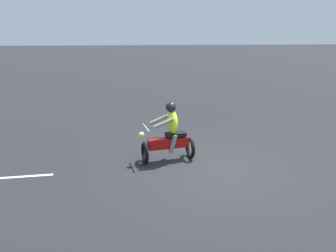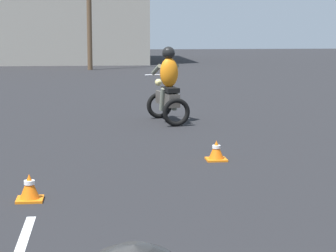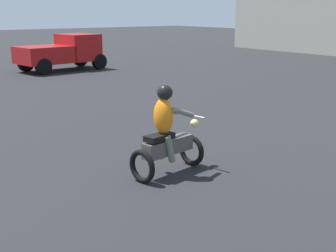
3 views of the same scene
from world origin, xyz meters
The scene contains 4 objects.
ground_plane centered at (0.00, 0.00, 0.00)m, with size 120.00×120.00×0.00m, color black.
motorcycle_rider_foreground centered at (1.17, -0.70, 0.73)m, with size 1.56×0.91×1.66m.
lane_stripe_e centered at (5.05, 0.05, 0.00)m, with size 0.10×1.80×0.01m, color silver.
lane_stripe_s centered at (0.63, -5.10, 0.00)m, with size 0.10×1.53×0.01m, color silver.
Camera 1 is at (1.90, 7.69, 3.56)m, focal length 35.00 mm.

